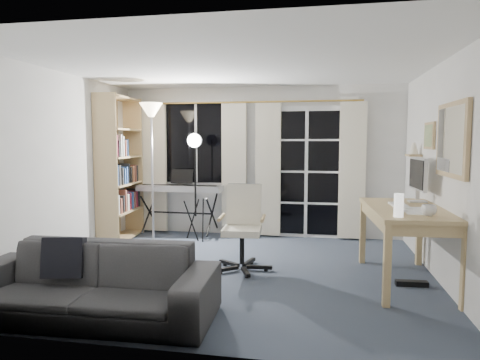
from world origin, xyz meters
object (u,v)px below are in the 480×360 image
Objects in this scene: keyboard_piano at (180,189)px; office_chair at (243,219)px; bookshelf at (117,172)px; monitor at (418,175)px; desk at (407,217)px; mug at (429,209)px; torchiere_lamp at (151,131)px; sofa at (90,271)px; studio_light at (195,153)px.

office_chair is at bearing -48.52° from keyboard_piano.
monitor is at bearing -15.14° from bookshelf.
desk is 11.66× the size of mug.
desk is (3.33, -1.11, -0.95)m from torchiere_lamp.
sofa is at bearing -84.20° from keyboard_piano.
bookshelf is 1.60× the size of keyboard_piano.
studio_light reaches higher than keyboard_piano.
monitor is 4.40× the size of mug.
studio_light is (0.55, 0.34, -0.32)m from torchiere_lamp.
desk is 2.65× the size of monitor.
keyboard_piano is 2.03m from office_chair.
mug is at bearing -45.79° from studio_light.
studio_light reaches higher than sofa.
studio_light is 12.46× the size of mug.
desk is at bearing 101.31° from mug.
torchiere_lamp reaches higher than keyboard_piano.
office_chair is (1.50, -0.87, -1.08)m from torchiere_lamp.
torchiere_lamp is at bearing -105.02° from keyboard_piano.
keyboard_piano is at bearing 147.41° from desk.
studio_light is 3.20m from desk.
desk is (2.78, -1.45, -0.63)m from studio_light.
monitor reaches higher than office_chair.
bookshelf is 0.95m from torchiere_lamp.
monitor is (0.20, 0.45, 0.42)m from desk.
mug reaches higher than sofa.
desk is (4.01, -1.36, -0.33)m from bookshelf.
mug is at bearing -24.66° from office_chair.
studio_light is (0.35, -0.33, 0.59)m from keyboard_piano.
monitor is 0.28× the size of sofa.
studio_light is 1.72m from office_chair.
torchiere_lamp is 2.90m from sofa.
bookshelf is at bearing 159.68° from torchiere_lamp.
sofa reaches higher than desk.
studio_light is at bearing 158.42° from monitor.
bookshelf is at bearing 164.80° from monitor.
office_chair is 0.47× the size of sofa.
bookshelf reaches higher than monitor.
office_chair is (2.18, -1.12, -0.46)m from bookshelf.
mug is at bearing -34.01° from keyboard_piano.
bookshelf is 3.72× the size of monitor.
studio_light is at bearing 86.52° from sofa.
monitor reaches higher than sofa.
office_chair is at bearing 56.77° from sofa.
sofa is (1.13, -2.82, -0.63)m from bookshelf.
bookshelf is at bearing -152.98° from keyboard_piano.
sofa is at bearing -151.05° from monitor.
keyboard_piano is 0.76m from studio_light.
office_chair is at bearing -30.02° from torchiere_lamp.
office_chair is (0.96, -1.21, -0.76)m from studio_light.
studio_light is 3.06m from sofa.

